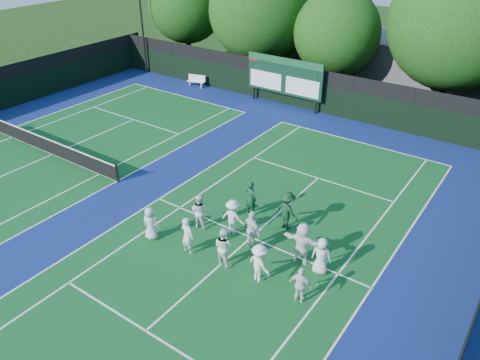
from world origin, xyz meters
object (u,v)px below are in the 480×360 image
Objects in this scene: bench at (196,80)px; scoreboard at (284,76)px; tennis_net at (51,147)px; coach_left at (251,198)px.

scoreboard is at bearing 1.57° from bench.
tennis_net is at bearing -115.60° from scoreboard.
bench is at bearing -28.85° from coach_left.
scoreboard is 3.41× the size of coach_left.
bench is at bearing -178.43° from scoreboard.
scoreboard is at bearing -51.70° from coach_left.
scoreboard is 14.42m from coach_left.
coach_left is (12.95, 1.52, 0.39)m from tennis_net.
tennis_net reaches higher than bench.
tennis_net is 6.43× the size of coach_left.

